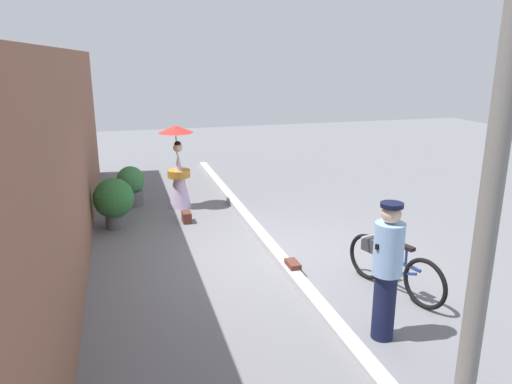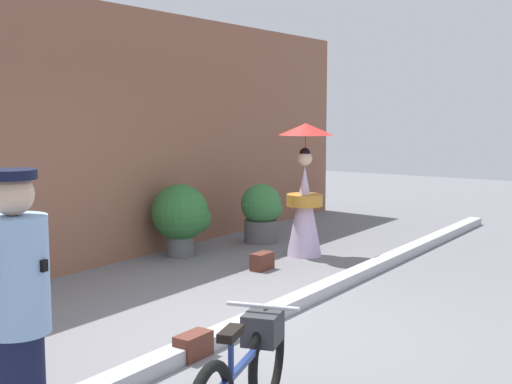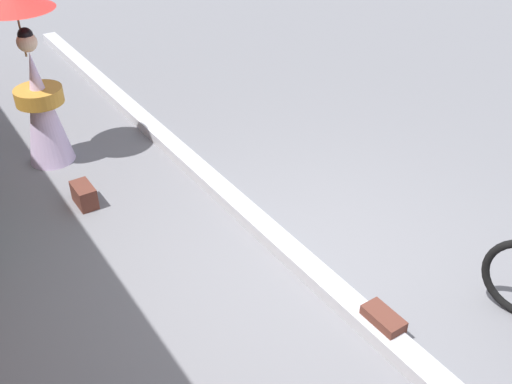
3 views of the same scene
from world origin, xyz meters
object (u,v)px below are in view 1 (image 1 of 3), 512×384
at_px(bicycle_near_officer, 391,265).
at_px(backpack_on_pavement, 293,267).
at_px(backpack_spare, 187,217).
at_px(potted_plant_by_door, 131,185).
at_px(person_with_parasol, 178,168).
at_px(potted_plant_small, 115,200).
at_px(utility_pole, 495,165).
at_px(person_officer, 387,268).

xyz_separation_m(bicycle_near_officer, backpack_on_pavement, (0.88, 1.13, -0.29)).
bearing_deg(backpack_spare, backpack_on_pavement, -156.55).
distance_m(potted_plant_by_door, backpack_on_pavement, 4.88).
relative_size(person_with_parasol, potted_plant_small, 1.83).
distance_m(potted_plant_by_door, potted_plant_small, 1.47).
xyz_separation_m(backpack_spare, utility_pole, (-6.18, -1.62, 2.29)).
bearing_deg(utility_pole, backpack_on_pavement, 6.68).
distance_m(person_officer, person_with_parasol, 6.02).
bearing_deg(person_with_parasol, utility_pole, -167.32).
xyz_separation_m(potted_plant_by_door, potted_plant_small, (-1.43, 0.35, 0.09)).
height_order(potted_plant_by_door, potted_plant_small, potted_plant_small).
relative_size(person_officer, backpack_spare, 5.35).
relative_size(potted_plant_by_door, utility_pole, 0.18).
relative_size(bicycle_near_officer, backpack_spare, 5.39).
distance_m(potted_plant_small, backpack_on_pavement, 3.91).
distance_m(person_with_parasol, potted_plant_small, 1.70).
relative_size(potted_plant_by_door, potted_plant_small, 0.90).
height_order(person_officer, potted_plant_small, person_officer).
height_order(bicycle_near_officer, person_with_parasol, person_with_parasol).
bearing_deg(utility_pole, potted_plant_by_door, 18.88).
bearing_deg(utility_pole, backpack_spare, 14.68).
distance_m(potted_plant_small, backpack_spare, 1.43).
bearing_deg(person_officer, utility_pole, 179.08).
xyz_separation_m(person_with_parasol, potted_plant_small, (-0.97, 1.35, -0.33)).
bearing_deg(backpack_on_pavement, potted_plant_by_door, 27.31).
relative_size(person_with_parasol, backpack_spare, 5.77).
distance_m(potted_plant_small, utility_pole, 7.16).
relative_size(person_officer, potted_plant_small, 1.70).
relative_size(person_officer, backpack_on_pavement, 5.17).
distance_m(potted_plant_by_door, backpack_spare, 1.84).
height_order(potted_plant_small, backpack_on_pavement, potted_plant_small).
relative_size(person_officer, potted_plant_by_door, 1.89).
relative_size(potted_plant_small, backpack_on_pavement, 3.05).
relative_size(backpack_spare, utility_pole, 0.07).
bearing_deg(person_with_parasol, potted_plant_by_door, 65.48).
distance_m(person_officer, utility_pole, 2.08).
height_order(person_officer, backpack_on_pavement, person_officer).
height_order(bicycle_near_officer, backpack_on_pavement, bicycle_near_officer).
bearing_deg(backpack_on_pavement, potted_plant_small, 41.74).
distance_m(person_officer, potted_plant_by_door, 6.80).
bearing_deg(bicycle_near_officer, backpack_on_pavement, 51.91).
xyz_separation_m(bicycle_near_officer, utility_pole, (-2.47, 0.73, 2.01)).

